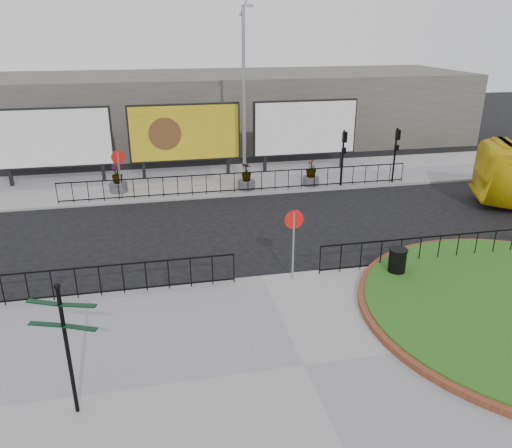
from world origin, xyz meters
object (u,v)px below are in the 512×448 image
object	(u,v)px
lamp_post	(244,95)
litter_bin	(397,263)
planter_a	(118,181)
planter_b	(246,179)
billboard_mid	(185,133)
fingerpost_sign	(66,337)
planter_c	(311,175)

from	to	relation	value
lamp_post	litter_bin	size ratio (longest dim) A/B	8.84
planter_a	planter_b	world-z (taller)	planter_a
litter_bin	planter_b	bearing A→B (deg)	106.09
billboard_mid	planter_a	world-z (taller)	billboard_mid
fingerpost_sign	lamp_post	bearing A→B (deg)	91.59
litter_bin	planter_a	bearing A→B (deg)	129.57
litter_bin	planter_c	distance (m)	10.84
litter_bin	fingerpost_sign	bearing A→B (deg)	-155.77
lamp_post	planter_c	xyz separation A→B (m)	(3.41, -1.20, -4.13)
fingerpost_sign	billboard_mid	bearing A→B (deg)	102.38
billboard_mid	lamp_post	size ratio (longest dim) A/B	0.67
billboard_mid	planter_c	size ratio (longest dim) A/B	4.24
planter_b	planter_c	world-z (taller)	planter_c
planter_a	planter_c	xyz separation A→B (m)	(10.13, -0.93, 0.00)
lamp_post	fingerpost_sign	bearing A→B (deg)	-112.81
billboard_mid	litter_bin	xyz separation A→B (m)	(6.00, -14.00, -1.95)
lamp_post	planter_a	xyz separation A→B (m)	(-6.72, -0.27, -4.13)
billboard_mid	planter_c	xyz separation A→B (m)	(6.42, -3.17, -1.90)
billboard_mid	fingerpost_sign	world-z (taller)	billboard_mid
billboard_mid	planter_b	size ratio (longest dim) A/B	4.37
billboard_mid	planter_b	xyz separation A→B (m)	(2.88, -3.17, -1.95)
lamp_post	planter_b	bearing A→B (deg)	-96.21
litter_bin	planter_a	world-z (taller)	planter_a
lamp_post	planter_c	world-z (taller)	lamp_post
billboard_mid	planter_c	distance (m)	7.41
lamp_post	planter_a	distance (m)	7.90
fingerpost_sign	planter_b	xyz separation A→B (m)	(6.81, 15.30, -1.41)
fingerpost_sign	planter_b	distance (m)	16.80
fingerpost_sign	planter_a	distance (m)	16.29
fingerpost_sign	planter_c	xyz separation A→B (m)	(10.35, 15.30, -1.37)
lamp_post	planter_b	distance (m)	4.34
planter_a	planter_c	world-z (taller)	planter_a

